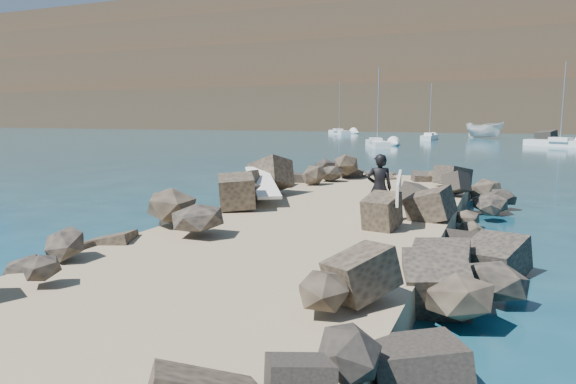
# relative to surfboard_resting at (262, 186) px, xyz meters

# --- Properties ---
(ground) EXTENTS (800.00, 800.00, 0.00)m
(ground) POSITION_rel_surfboard_resting_xyz_m (2.37, -2.70, -1.04)
(ground) COLOR #0F384C
(ground) RESTS_ON ground
(jetty) EXTENTS (6.00, 26.00, 0.60)m
(jetty) POSITION_rel_surfboard_resting_xyz_m (2.37, -4.70, -0.74)
(jetty) COLOR #8C7759
(jetty) RESTS_ON ground
(riprap_left) EXTENTS (2.60, 22.00, 1.00)m
(riprap_left) POSITION_rel_surfboard_resting_xyz_m (-0.53, -4.20, -0.54)
(riprap_left) COLOR black
(riprap_left) RESTS_ON ground
(riprap_right) EXTENTS (2.60, 22.00, 1.00)m
(riprap_right) POSITION_rel_surfboard_resting_xyz_m (5.27, -4.20, -0.54)
(riprap_right) COLOR black
(riprap_right) RESTS_ON ground
(headland) EXTENTS (360.00, 140.00, 32.00)m
(headland) POSITION_rel_surfboard_resting_xyz_m (12.37, 157.30, 14.96)
(headland) COLOR #2D4919
(headland) RESTS_ON ground
(surfboard_resting) EXTENTS (2.07, 2.58, 0.09)m
(surfboard_resting) POSITION_rel_surfboard_resting_xyz_m (0.00, 0.00, 0.00)
(surfboard_resting) COLOR white
(surfboard_resting) RESTS_ON riprap_left
(boat_imported) EXTENTS (6.26, 5.17, 2.32)m
(boat_imported) POSITION_rel_surfboard_resting_xyz_m (3.90, 64.46, 0.11)
(boat_imported) COLOR silver
(boat_imported) RESTS_ON ground
(surfer_with_board) EXTENTS (0.96, 1.98, 1.60)m
(surfer_with_board) POSITION_rel_surfboard_resting_xyz_m (3.90, -1.70, 0.36)
(surfer_with_board) COLOR black
(surfer_with_board) RESTS_ON jetty
(sailboat_e) EXTENTS (5.73, 7.26, 9.17)m
(sailboat_e) POSITION_rel_surfboard_resting_xyz_m (-20.15, 73.11, -0.70)
(sailboat_e) COLOR white
(sailboat_e) RESTS_ON ground
(sailboat_b) EXTENTS (1.56, 6.14, 7.45)m
(sailboat_b) POSITION_rel_surfboard_resting_xyz_m (-2.52, 55.93, -0.70)
(sailboat_b) COLOR white
(sailboat_b) RESTS_ON ground
(sailboat_a) EXTENTS (3.83, 6.62, 7.97)m
(sailboat_a) POSITION_rel_surfboard_resting_xyz_m (-5.23, 37.57, -0.70)
(sailboat_a) COLOR white
(sailboat_a) RESTS_ON ground
(sailboat_c) EXTENTS (6.80, 5.42, 8.66)m
(sailboat_c) POSITION_rel_surfboard_resting_xyz_m (11.77, 45.59, -0.70)
(sailboat_c) COLOR white
(sailboat_c) RESTS_ON ground
(headland_buildings) EXTENTS (137.50, 30.50, 5.00)m
(headland_buildings) POSITION_rel_surfboard_resting_xyz_m (19.18, 149.49, 32.92)
(headland_buildings) COLOR white
(headland_buildings) RESTS_ON headland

